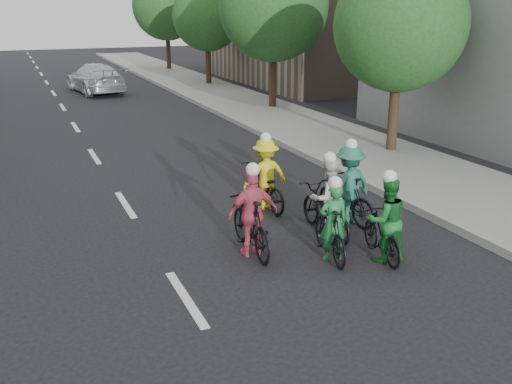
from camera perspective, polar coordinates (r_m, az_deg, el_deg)
ground at (r=9.46m, az=-7.03°, el=-10.53°), size 120.00×120.00×0.00m
sidewalk_right at (r=21.18m, az=6.11°, el=5.90°), size 4.00×80.00×0.15m
curb_right at (r=20.30m, az=1.28°, el=5.52°), size 0.18×80.00×0.18m
bldg_se at (r=36.84m, az=6.58°, el=17.19°), size 10.00×14.00×8.00m
tree_r_0 at (r=18.31m, az=14.21°, el=15.87°), size 4.00×4.00×5.97m
tree_r_1 at (r=26.06m, az=1.75°, el=18.10°), size 4.80×4.80×6.93m
tree_r_2 at (r=34.43m, az=-4.91°, el=17.12°), size 4.00×4.00×5.97m
tree_r_3 at (r=43.04m, az=-8.96°, el=17.90°), size 4.80×4.80×6.93m
cyclist_0 at (r=12.40m, az=9.15°, el=0.13°), size 1.22×1.86×1.89m
cyclist_1 at (r=10.72m, az=-0.45°, el=-2.86°), size 0.99×1.91×1.82m
cyclist_2 at (r=10.66m, az=7.50°, el=-3.69°), size 0.80×1.75×1.62m
cyclist_3 at (r=10.75m, az=12.72°, el=-3.36°), size 0.87×1.60×1.75m
cyclist_4 at (r=13.19m, az=0.87°, el=1.14°), size 1.10×1.95×1.81m
cyclist_5 at (r=11.69m, az=7.03°, el=-1.40°), size 0.81×1.95×1.79m
follow_car_lead at (r=32.78m, az=-15.77°, el=10.86°), size 2.84×5.47×1.52m
follow_car_trail at (r=35.37m, az=-15.87°, el=11.28°), size 1.77×4.27×1.45m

